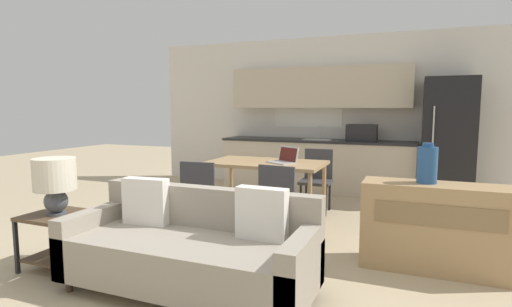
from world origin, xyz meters
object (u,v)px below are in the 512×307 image
dining_chair_near_left (202,195)px  laptop (284,159)px  dining_table (266,167)px  dining_chair_far_right (317,177)px  credenza (436,227)px  couch (192,249)px  refrigerator (448,141)px  vase (427,164)px  side_table (58,231)px  dining_chair_near_right (281,201)px  table_lamp (55,179)px

dining_chair_near_left → laptop: laptop is taller
dining_table → dining_chair_far_right: size_ratio=1.66×
credenza → laptop: size_ratio=3.15×
couch → dining_chair_far_right: 2.82m
refrigerator → dining_chair_near_left: 3.95m
vase → dining_chair_far_right: size_ratio=0.41×
refrigerator → dining_table: size_ratio=1.32×
vase → laptop: bearing=153.2°
side_table → laptop: size_ratio=1.26×
refrigerator → dining_chair_near_left: size_ratio=2.19×
refrigerator → laptop: size_ratio=4.72×
dining_table → credenza: (1.93, -0.84, -0.32)m
side_table → credenza: (3.16, 1.23, 0.05)m
refrigerator → dining_table: 3.04m
side_table → refrigerator: bearing=50.8°
dining_chair_near_right → credenza: bearing=-177.3°
couch → credenza: (1.80, 1.15, 0.06)m
dining_chair_far_right → dining_chair_near_left: 1.86m
table_lamp → side_table: bearing=139.5°
vase → side_table: bearing=-157.9°
table_lamp → dining_chair_near_right: (1.66, 1.34, -0.34)m
dining_chair_near_left → dining_chair_near_right: same height
vase → dining_chair_near_right: 1.46m
dining_chair_near_right → vase: bearing=-176.8°
table_lamp → vase: (3.05, 1.26, 0.13)m
couch → table_lamp: 1.43m
vase → laptop: (-1.59, 0.80, -0.12)m
table_lamp → dining_chair_near_right: 2.16m
refrigerator → vase: refrigerator is taller
dining_chair_far_right → dining_chair_near_right: (-0.01, -1.55, 0.00)m
vase → table_lamp: bearing=-157.5°
side_table → credenza: credenza is taller
table_lamp → vase: bearing=22.5°
dining_chair_near_left → dining_chair_near_right: size_ratio=1.00×
dining_chair_far_right → dining_chair_near_left: bearing=-121.9°
couch → laptop: size_ratio=4.90×
side_table → laptop: 2.57m
vase → refrigerator: bearing=83.4°
refrigerator → dining_chair_near_right: refrigerator is taller
refrigerator → credenza: size_ratio=1.50×
dining_chair_near_right → laptop: laptop is taller
dining_table → dining_chair_near_left: size_ratio=1.66×
dining_table → couch: couch is taller
dining_table → side_table: 2.43m
vase → dining_chair_far_right: vase is taller
side_table → dining_chair_near_left: bearing=58.4°
table_lamp → laptop: 2.53m
dining_table → dining_chair_near_right: (0.45, -0.74, -0.22)m
dining_table → side_table: bearing=-120.8°
couch → dining_table: bearing=93.7°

